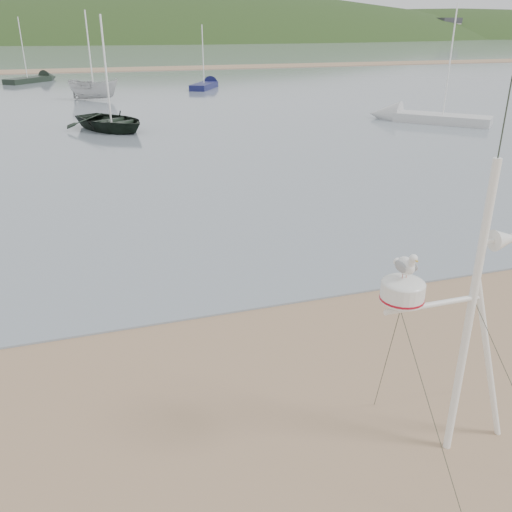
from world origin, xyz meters
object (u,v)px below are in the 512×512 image
object	(u,v)px
boat_dark	(107,83)
sailboat_blue_far	(209,84)
mast_rig	(458,378)
sailboat_white_near	(410,116)
boat_white	(92,71)
sailboat_dark_mid	(40,79)

from	to	relation	value
boat_dark	sailboat_blue_far	bearing A→B (deg)	31.98
sailboat_blue_far	boat_dark	bearing A→B (deg)	-116.79
mast_rig	boat_dark	bearing A→B (deg)	95.52
boat_dark	sailboat_white_near	size ratio (longest dim) A/B	0.71
boat_white	sailboat_dark_mid	size ratio (longest dim) A/B	0.64
mast_rig	boat_dark	xyz separation A→B (m)	(-2.52, 26.07, 1.33)
boat_dark	boat_white	size ratio (longest dim) A/B	1.18
boat_white	sailboat_white_near	size ratio (longest dim) A/B	0.60
boat_white	sailboat_white_near	bearing A→B (deg)	-98.73
mast_rig	sailboat_white_near	xyz separation A→B (m)	(14.75, 23.96, -0.87)
boat_dark	mast_rig	bearing A→B (deg)	-115.71
boat_white	sailboat_white_near	world-z (taller)	sailboat_white_near
mast_rig	boat_white	bearing A→B (deg)	94.04
boat_dark	sailboat_dark_mid	world-z (taller)	sailboat_dark_mid
mast_rig	sailboat_white_near	bearing A→B (deg)	58.37
mast_rig	boat_dark	world-z (taller)	boat_dark
sailboat_dark_mid	sailboat_white_near	bearing A→B (deg)	-56.27
mast_rig	sailboat_blue_far	bearing A→B (deg)	80.62
boat_dark	boat_white	world-z (taller)	boat_dark
sailboat_blue_far	sailboat_dark_mid	world-z (taller)	sailboat_dark_mid
sailboat_white_near	sailboat_dark_mid	world-z (taller)	sailboat_white_near
boat_dark	sailboat_white_near	world-z (taller)	sailboat_white_near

